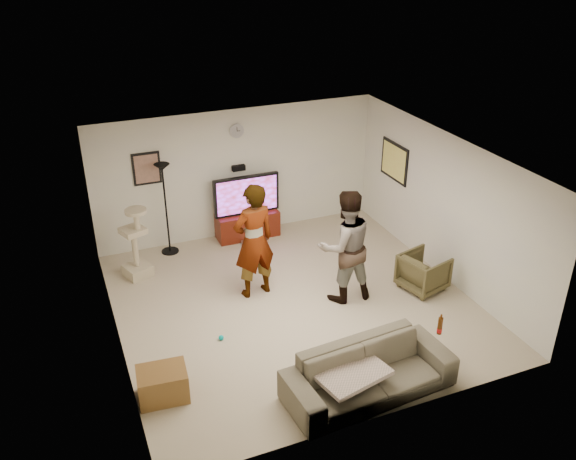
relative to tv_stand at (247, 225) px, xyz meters
name	(u,v)px	position (x,y,z in m)	size (l,w,h in m)	color
floor	(293,303)	(-0.08, -2.50, -0.26)	(5.50, 5.50, 0.02)	tan
ceiling	(294,157)	(-0.08, -2.50, 2.26)	(5.50, 5.50, 0.02)	white
wall_back	(238,173)	(-0.08, 0.25, 1.00)	(5.50, 0.04, 2.50)	#EAE9CB
wall_front	(386,336)	(-0.08, -5.25, 1.00)	(5.50, 0.04, 2.50)	#EAE9CB
wall_left	(110,269)	(-2.83, -2.50, 1.00)	(0.04, 5.50, 2.50)	#EAE9CB
wall_right	(444,206)	(2.67, -2.50, 1.00)	(0.04, 5.50, 2.50)	#EAE9CB
wall_clock	(237,131)	(-0.08, 0.22, 1.85)	(0.26, 0.26, 0.04)	silver
wall_speaker	(239,168)	(-0.08, 0.19, 1.13)	(0.25, 0.10, 0.10)	black
picture_back	(147,169)	(-1.78, 0.23, 1.35)	(0.42, 0.03, 0.52)	#856152
picture_right	(394,161)	(2.65, -0.90, 1.25)	(0.03, 0.78, 0.62)	#F5E366
tv_stand	(247,225)	(0.00, 0.00, 0.00)	(1.21, 0.45, 0.50)	#49150A
console_box	(253,244)	(-0.03, -0.40, -0.22)	(0.40, 0.30, 0.07)	silver
tv	(246,195)	(0.00, 0.00, 0.63)	(1.29, 0.08, 0.76)	black
tv_screen	(247,196)	(0.00, -0.04, 0.63)	(1.18, 0.01, 0.67)	#9C42F5
floor_lamp	(166,210)	(-1.55, -0.04, 0.62)	(0.32, 0.32, 1.74)	black
cat_tree	(134,243)	(-2.26, -0.68, 0.39)	(0.41, 0.41, 1.29)	tan
person_left	(254,241)	(-0.55, -1.99, 0.72)	(0.71, 0.47, 1.95)	#A9A5B4
person_right	(345,246)	(0.75, -2.65, 0.69)	(0.92, 0.72, 1.89)	#376496
sofa	(369,372)	(0.02, -4.80, 0.07)	(2.24, 0.87, 0.65)	brown
throw_blanket	(349,371)	(-0.27, -4.80, 0.19)	(0.90, 0.70, 0.06)	#C2AB9C
beer_bottle	(440,326)	(1.05, -4.80, 0.53)	(0.06, 0.06, 0.25)	#4A2408
armchair	(423,272)	(2.10, -2.92, 0.06)	(0.67, 0.69, 0.63)	#464024
side_table	(163,384)	(-2.48, -3.88, -0.04)	(0.63, 0.47, 0.42)	brown
toy_ball	(221,338)	(-1.44, -3.00, -0.21)	(0.08, 0.08, 0.08)	#00A3A9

